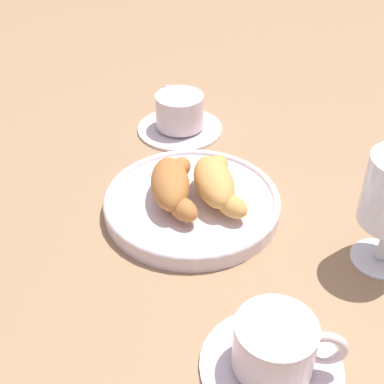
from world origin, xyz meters
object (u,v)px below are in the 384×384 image
(croissant_small, at_px, (216,182))
(coffee_cup_far, at_px, (179,115))
(croissant_large, at_px, (173,184))
(pastry_plate, at_px, (192,203))
(coffee_cup_near, at_px, (275,351))

(croissant_small, relative_size, coffee_cup_far, 0.98)
(coffee_cup_far, bearing_deg, croissant_large, -24.88)
(croissant_large, relative_size, coffee_cup_far, 0.96)
(pastry_plate, bearing_deg, coffee_cup_far, 161.81)
(pastry_plate, relative_size, coffee_cup_far, 1.67)
(croissant_large, bearing_deg, pastry_plate, 70.80)
(pastry_plate, height_order, croissant_small, croissant_small)
(pastry_plate, distance_m, coffee_cup_near, 0.25)
(pastry_plate, relative_size, croissant_small, 1.70)
(croissant_small, bearing_deg, pastry_plate, -108.54)
(croissant_large, xyz_separation_m, coffee_cup_far, (-0.19, 0.09, -0.02))
(coffee_cup_far, bearing_deg, coffee_cup_near, -11.48)
(pastry_plate, height_order, coffee_cup_far, coffee_cup_far)
(coffee_cup_near, bearing_deg, pastry_plate, 174.12)
(croissant_large, height_order, coffee_cup_far, croissant_large)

